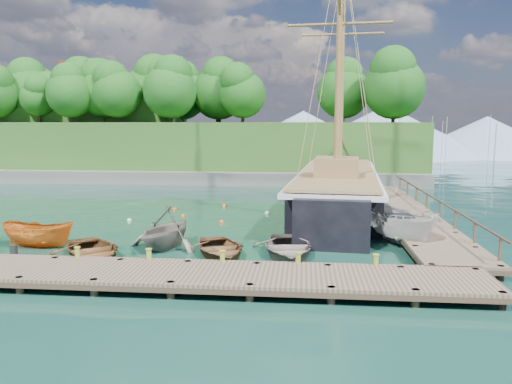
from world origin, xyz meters
TOP-DOWN VIEW (x-y plane):
  - ground at (0.00, 0.00)m, footprint 160.00×160.00m
  - dock_near at (2.00, -6.50)m, footprint 20.00×3.20m
  - dock_east at (11.50, 7.00)m, footprint 3.20×24.00m
  - bollard_0 at (-4.00, -5.10)m, footprint 0.26×0.26m
  - bollard_1 at (-1.00, -5.10)m, footprint 0.26×0.26m
  - bollard_2 at (2.00, -5.10)m, footprint 0.26×0.26m
  - bollard_3 at (5.00, -5.10)m, footprint 0.26×0.26m
  - bollard_4 at (8.00, -5.10)m, footprint 0.26×0.26m
  - rowboat_0 at (-4.26, -3.13)m, footprint 5.26×5.50m
  - rowboat_1 at (-1.49, -0.94)m, footprint 4.49×4.87m
  - rowboat_2 at (1.38, -2.10)m, footprint 4.31×4.98m
  - rowboat_3 at (4.48, -1.74)m, footprint 3.72×4.90m
  - motorboat_orange at (-7.70, -1.41)m, footprint 4.00×1.94m
  - cabin_boat_white at (10.00, 0.89)m, footprint 4.06×5.86m
  - schooner at (7.51, 10.10)m, footprint 7.20×28.72m
  - mooring_buoy_0 at (-5.55, 5.30)m, footprint 0.29×0.29m
  - mooring_buoy_1 at (-2.60, 7.04)m, footprint 0.29×0.29m
  - mooring_buoy_2 at (0.23, 5.26)m, footprint 0.33×0.33m
  - mooring_buoy_3 at (2.79, 8.45)m, footprint 0.35×0.35m
  - mooring_buoy_4 at (-3.77, 9.40)m, footprint 0.32×0.32m
  - mooring_buoy_5 at (-0.52, 11.09)m, footprint 0.35×0.35m
  - headland at (-12.88, 31.36)m, footprint 51.00×19.31m
  - distant_ridge at (4.30, 70.00)m, footprint 117.00×40.00m

SIDE VIEW (x-z plane):
  - ground at x=0.00m, z-range 0.00..0.00m
  - bollard_0 at x=-4.00m, z-range -0.23..0.23m
  - bollard_1 at x=-1.00m, z-range -0.23..0.23m
  - bollard_2 at x=2.00m, z-range -0.23..0.23m
  - bollard_3 at x=5.00m, z-range -0.23..0.23m
  - bollard_4 at x=8.00m, z-range -0.23..0.23m
  - rowboat_0 at x=-4.26m, z-range -0.46..0.46m
  - rowboat_1 at x=-1.49m, z-range -1.07..1.07m
  - rowboat_2 at x=1.38m, z-range -0.43..0.43m
  - rowboat_3 at x=4.48m, z-range -0.48..0.48m
  - motorboat_orange at x=-7.70m, z-range -0.74..0.74m
  - cabin_boat_white at x=10.00m, z-range -1.06..1.06m
  - mooring_buoy_0 at x=-5.55m, z-range -0.14..0.14m
  - mooring_buoy_1 at x=-2.60m, z-range -0.14..0.14m
  - mooring_buoy_2 at x=0.23m, z-range -0.16..0.16m
  - mooring_buoy_3 at x=2.79m, z-range -0.17..0.17m
  - mooring_buoy_4 at x=-3.77m, z-range -0.16..0.16m
  - mooring_buoy_5 at x=-0.52m, z-range -0.17..0.17m
  - dock_near at x=2.00m, z-range -0.12..0.98m
  - dock_east at x=11.50m, z-range -0.12..0.98m
  - schooner at x=7.51m, z-range -9.45..11.81m
  - distant_ridge at x=4.30m, z-range -0.65..9.35m
  - headland at x=-12.88m, z-range -0.91..11.99m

